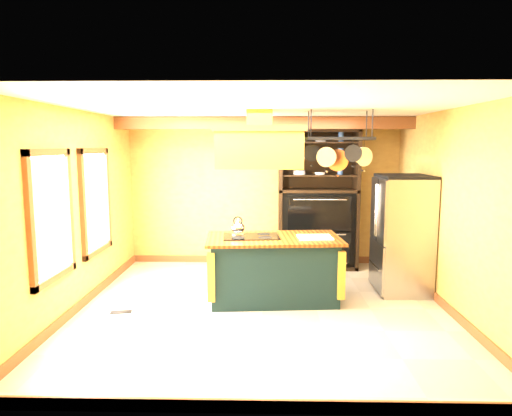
{
  "coord_description": "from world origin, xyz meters",
  "views": [
    {
      "loc": [
        0.05,
        -6.02,
        2.21
      ],
      "look_at": [
        -0.09,
        0.3,
        1.35
      ],
      "focal_mm": 32.0,
      "sensor_mm": 36.0,
      "label": 1
    }
  ],
  "objects_px": {
    "range_hood": "(260,145)",
    "pot_rack": "(339,146)",
    "refrigerator": "(402,237)",
    "hutch": "(317,215)",
    "kitchen_island": "(273,268)"
  },
  "relations": [
    {
      "from": "range_hood",
      "to": "pot_rack",
      "type": "relative_size",
      "value": 1.29
    },
    {
      "from": "range_hood",
      "to": "pot_rack",
      "type": "height_order",
      "value": "same"
    },
    {
      "from": "pot_rack",
      "to": "refrigerator",
      "type": "xyz_separation_m",
      "value": [
        1.05,
        0.44,
        -1.36
      ]
    },
    {
      "from": "range_hood",
      "to": "pot_rack",
      "type": "distance_m",
      "value": 1.1
    },
    {
      "from": "hutch",
      "to": "kitchen_island",
      "type": "bearing_deg",
      "value": -113.96
    },
    {
      "from": "kitchen_island",
      "to": "range_hood",
      "type": "xyz_separation_m",
      "value": [
        -0.2,
        -0.0,
        1.76
      ]
    },
    {
      "from": "kitchen_island",
      "to": "pot_rack",
      "type": "distance_m",
      "value": 1.96
    },
    {
      "from": "range_hood",
      "to": "hutch",
      "type": "xyz_separation_m",
      "value": [
        1.03,
        1.86,
        -1.27
      ]
    },
    {
      "from": "kitchen_island",
      "to": "range_hood",
      "type": "bearing_deg",
      "value": 175.66
    },
    {
      "from": "kitchen_island",
      "to": "refrigerator",
      "type": "relative_size",
      "value": 1.13
    },
    {
      "from": "range_hood",
      "to": "refrigerator",
      "type": "xyz_separation_m",
      "value": [
        2.15,
        0.45,
        -1.38
      ]
    },
    {
      "from": "kitchen_island",
      "to": "pot_rack",
      "type": "xyz_separation_m",
      "value": [
        0.91,
        0.01,
        1.74
      ]
    },
    {
      "from": "kitchen_island",
      "to": "range_hood",
      "type": "distance_m",
      "value": 1.77
    },
    {
      "from": "range_hood",
      "to": "kitchen_island",
      "type": "bearing_deg",
      "value": 0.17
    },
    {
      "from": "pot_rack",
      "to": "range_hood",
      "type": "bearing_deg",
      "value": -179.46
    }
  ]
}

